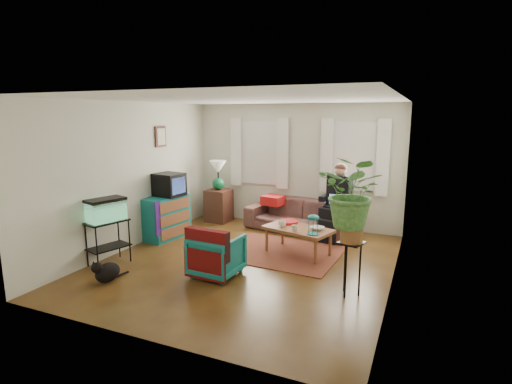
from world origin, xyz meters
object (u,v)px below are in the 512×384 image
at_px(sofa, 300,211).
at_px(aquarium_stand, 108,243).
at_px(armchair, 217,253).
at_px(coffee_table, 298,241).
at_px(dresser, 166,217).
at_px(plant_stand, 350,269).
at_px(side_table, 219,205).

distance_m(sofa, aquarium_stand, 3.75).
height_order(armchair, coffee_table, armchair).
relative_size(aquarium_stand, coffee_table, 0.63).
height_order(dresser, coffee_table, dresser).
height_order(dresser, aquarium_stand, dresser).
bearing_deg(sofa, armchair, -88.65).
bearing_deg(plant_stand, aquarium_stand, -174.00).
relative_size(sofa, armchair, 3.23).
bearing_deg(coffee_table, sofa, 122.33).
xyz_separation_m(side_table, coffee_table, (2.30, -1.38, -0.13)).
relative_size(aquarium_stand, plant_stand, 0.97).
bearing_deg(side_table, armchair, -61.88).
bearing_deg(dresser, armchair, -26.76).
xyz_separation_m(sofa, aquarium_stand, (-2.26, -2.98, -0.08)).
height_order(sofa, side_table, sofa).
xyz_separation_m(dresser, armchair, (1.80, -1.25, -0.07)).
height_order(side_table, dresser, dresser).
xyz_separation_m(aquarium_stand, plant_stand, (3.76, 0.40, 0.01)).
bearing_deg(coffee_table, plant_stand, -32.04).
bearing_deg(sofa, plant_stand, -49.08).
bearing_deg(coffee_table, armchair, -105.21).
relative_size(side_table, plant_stand, 0.98).
bearing_deg(sofa, dresser, -136.56).
height_order(aquarium_stand, plant_stand, plant_stand).
bearing_deg(dresser, aquarium_stand, -82.41).
xyz_separation_m(sofa, plant_stand, (1.50, -2.59, -0.07)).
xyz_separation_m(armchair, coffee_table, (0.83, 1.36, -0.11)).
xyz_separation_m(sofa, dresser, (-2.25, -1.44, -0.02)).
distance_m(sofa, plant_stand, 2.99).
relative_size(dresser, aquarium_stand, 1.28).
relative_size(sofa, coffee_table, 1.96).
xyz_separation_m(dresser, plant_stand, (3.75, -1.15, -0.04)).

